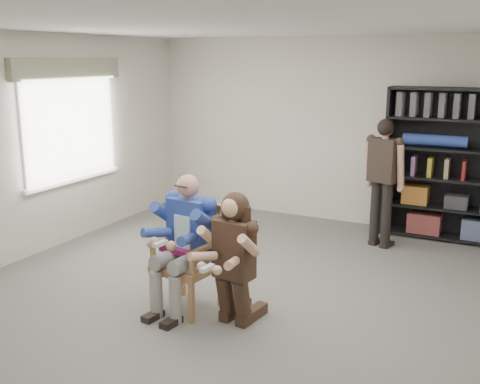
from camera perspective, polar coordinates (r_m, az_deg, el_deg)
The scene contains 8 objects.
room_shell at distance 5.47m, azimuth -0.95°, elevation 2.03°, with size 6.00×7.00×2.80m, color beige, non-canonical shape.
floor at distance 5.91m, azimuth -0.89°, elevation -11.39°, with size 6.00×7.00×0.01m, color slate.
window_left at distance 7.96m, azimuth -16.76°, elevation 6.75°, with size 0.16×2.00×1.75m, color white, non-canonical shape.
armchair at distance 5.66m, azimuth -5.48°, elevation -6.71°, with size 0.62×0.60×1.07m, color #A15F3D, non-canonical shape.
seated_man at distance 5.61m, azimuth -5.51°, elevation -5.16°, with size 0.60×0.84×1.40m, color #293694, non-canonical shape.
kneeling_woman at distance 5.26m, azimuth -0.79°, elevation -7.08°, with size 0.54×0.86×1.28m, color #31231A, non-canonical shape.
bookshelf at distance 8.20m, azimuth 20.74°, elevation 2.52°, with size 1.80×0.38×2.10m, color black, non-canonical shape.
standing_man at distance 7.64m, azimuth 14.28°, elevation 0.77°, with size 0.53×0.29×1.72m, color #2C221D, non-canonical shape.
Camera 1 is at (2.48, -4.75, 2.49)m, focal length 42.00 mm.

